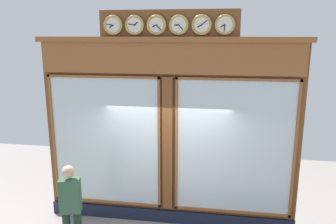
# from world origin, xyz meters

# --- Properties ---
(shop_facade) EXTENTS (5.24, 0.42, 4.34)m
(shop_facade) POSITION_xyz_m (0.00, -0.12, 1.97)
(shop_facade) COLOR brown
(shop_facade) RESTS_ON ground_plane
(pedestrian) EXTENTS (0.40, 0.29, 1.69)m
(pedestrian) POSITION_xyz_m (1.55, 1.27, 0.93)
(pedestrian) COLOR #1C2F21
(pedestrian) RESTS_ON ground_plane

